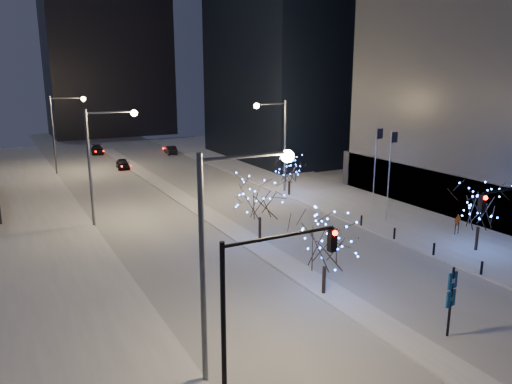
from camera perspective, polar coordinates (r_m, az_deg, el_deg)
ground at (r=26.68m, az=17.21°, el=-16.33°), size 160.00×160.00×0.00m
road at (r=55.17m, az=-9.30°, el=-0.18°), size 20.00×130.00×0.02m
median at (r=50.58m, az=-7.45°, el=-1.31°), size 2.00×80.00×0.15m
east_sidewalk at (r=49.78m, az=13.23°, el=-1.81°), size 10.00×90.00×0.15m
west_sidewalk at (r=38.23m, az=-21.98°, el=-7.23°), size 8.00×90.00×0.15m
horizon_block at (r=110.54m, az=-16.78°, el=17.26°), size 24.00×14.00×42.00m
street_lamp_w_near at (r=20.65m, az=-3.49°, el=-4.91°), size 4.40×0.56×10.00m
street_lamp_w_mid at (r=44.07m, az=-17.25°, el=4.50°), size 4.40×0.56×10.00m
street_lamp_w_far at (r=68.62m, az=-21.37°, el=7.27°), size 4.40×0.56×10.00m
street_lamp_east at (r=53.65m, az=2.51°, el=6.59°), size 3.90×0.56×10.00m
traffic_signal_west at (r=19.83m, az=0.39°, el=-11.11°), size 5.26×0.43×7.00m
flagpoles at (r=45.68m, az=14.26°, el=2.83°), size 1.35×2.60×8.00m
bollards at (r=39.55m, az=17.53°, el=-5.35°), size 0.16×12.16×0.90m
car_near at (r=70.73m, az=-14.99°, el=3.13°), size 2.05×4.09×1.34m
car_mid at (r=81.49m, az=-9.74°, el=4.75°), size 1.88×4.22×1.34m
car_far at (r=84.59m, az=-17.69°, el=4.62°), size 2.53×4.82×1.33m
holiday_tree_median_near at (r=29.48m, az=7.92°, el=-5.70°), size 4.97×4.97×5.05m
holiday_tree_median_far at (r=37.86m, az=0.45°, el=-0.70°), size 5.29×5.29×5.37m
holiday_tree_plaza_near at (r=39.72m, az=24.26°, el=-1.63°), size 4.18×4.18×5.03m
holiday_tree_plaza_far at (r=52.94m, az=3.84°, el=2.59°), size 3.59×3.59×4.25m
wayfinding_sign at (r=27.02m, az=21.42°, el=-10.86°), size 0.67×0.17×3.73m
construction_sign at (r=43.59m, az=22.04°, el=-3.18°), size 1.01×0.30×1.70m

